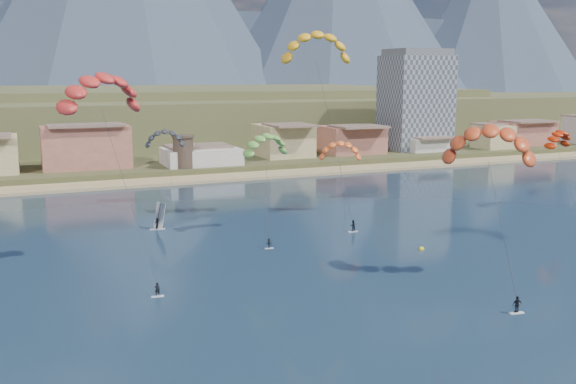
{
  "coord_description": "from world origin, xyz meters",
  "views": [
    {
      "loc": [
        -32.89,
        -46.52,
        25.71
      ],
      "look_at": [
        0.0,
        32.0,
        10.0
      ],
      "focal_mm": 39.51,
      "sensor_mm": 36.0,
      "label": 1
    }
  ],
  "objects_px": {
    "kitesurfer_yellow": "(317,43)",
    "watchtower": "(183,151)",
    "windsurfer": "(158,221)",
    "kitesurfer_red": "(100,87)",
    "kitesurfer_green": "(266,142)",
    "kitesurfer_orange": "(490,138)",
    "apartment_tower": "(416,100)",
    "buoy": "(421,249)"
  },
  "relations": [
    {
      "from": "kitesurfer_yellow",
      "to": "watchtower",
      "type": "bearing_deg",
      "value": 100.8
    },
    {
      "from": "windsurfer",
      "to": "kitesurfer_red",
      "type": "bearing_deg",
      "value": -118.04
    },
    {
      "from": "kitesurfer_red",
      "to": "windsurfer",
      "type": "distance_m",
      "value": 31.97
    },
    {
      "from": "kitesurfer_yellow",
      "to": "kitesurfer_green",
      "type": "xyz_separation_m",
      "value": [
        -12.33,
        -7.09,
        -16.31
      ]
    },
    {
      "from": "kitesurfer_green",
      "to": "windsurfer",
      "type": "height_order",
      "value": "kitesurfer_green"
    },
    {
      "from": "kitesurfer_orange",
      "to": "kitesurfer_green",
      "type": "bearing_deg",
      "value": 119.56
    },
    {
      "from": "kitesurfer_yellow",
      "to": "kitesurfer_green",
      "type": "relative_size",
      "value": 1.9
    },
    {
      "from": "kitesurfer_green",
      "to": "kitesurfer_red",
      "type": "bearing_deg",
      "value": -157.19
    },
    {
      "from": "kitesurfer_yellow",
      "to": "kitesurfer_orange",
      "type": "distance_m",
      "value": 41.94
    },
    {
      "from": "kitesurfer_red",
      "to": "kitesurfer_green",
      "type": "distance_m",
      "value": 30.61
    },
    {
      "from": "apartment_tower",
      "to": "kitesurfer_yellow",
      "type": "height_order",
      "value": "kitesurfer_yellow"
    },
    {
      "from": "kitesurfer_green",
      "to": "windsurfer",
      "type": "relative_size",
      "value": 4.07
    },
    {
      "from": "watchtower",
      "to": "windsurfer",
      "type": "height_order",
      "value": "watchtower"
    },
    {
      "from": "apartment_tower",
      "to": "kitesurfer_red",
      "type": "xyz_separation_m",
      "value": [
        -108.33,
        -89.49,
        6.47
      ]
    },
    {
      "from": "kitesurfer_orange",
      "to": "kitesurfer_red",
      "type": "bearing_deg",
      "value": 155.19
    },
    {
      "from": "apartment_tower",
      "to": "buoy",
      "type": "relative_size",
      "value": 40.63
    },
    {
      "from": "kitesurfer_green",
      "to": "windsurfer",
      "type": "bearing_deg",
      "value": 152.83
    },
    {
      "from": "kitesurfer_yellow",
      "to": "apartment_tower",
      "type": "bearing_deg",
      "value": 45.81
    },
    {
      "from": "kitesurfer_yellow",
      "to": "kitesurfer_green",
      "type": "distance_m",
      "value": 21.64
    },
    {
      "from": "kitesurfer_red",
      "to": "kitesurfer_orange",
      "type": "distance_m",
      "value": 50.14
    },
    {
      "from": "kitesurfer_red",
      "to": "kitesurfer_orange",
      "type": "bearing_deg",
      "value": -24.81
    },
    {
      "from": "kitesurfer_red",
      "to": "buoy",
      "type": "relative_size",
      "value": 36.05
    },
    {
      "from": "windsurfer",
      "to": "buoy",
      "type": "xyz_separation_m",
      "value": [
        33.73,
        -28.04,
        -1.3
      ]
    },
    {
      "from": "kitesurfer_orange",
      "to": "windsurfer",
      "type": "relative_size",
      "value": 5.07
    },
    {
      "from": "watchtower",
      "to": "kitesurfer_red",
      "type": "relative_size",
      "value": 0.3
    },
    {
      "from": "kitesurfer_yellow",
      "to": "kitesurfer_orange",
      "type": "height_order",
      "value": "kitesurfer_yellow"
    },
    {
      "from": "kitesurfer_yellow",
      "to": "kitesurfer_green",
      "type": "bearing_deg",
      "value": -150.09
    },
    {
      "from": "apartment_tower",
      "to": "kitesurfer_yellow",
      "type": "xyz_separation_m",
      "value": [
        -69.11,
        -71.09,
        13.49
      ]
    },
    {
      "from": "kitesurfer_green",
      "to": "windsurfer",
      "type": "xyz_separation_m",
      "value": [
        -16.38,
        8.41,
        -13.58
      ]
    },
    {
      "from": "watchtower",
      "to": "kitesurfer_orange",
      "type": "bearing_deg",
      "value": -80.11
    },
    {
      "from": "kitesurfer_green",
      "to": "kitesurfer_yellow",
      "type": "bearing_deg",
      "value": 29.91
    },
    {
      "from": "watchtower",
      "to": "kitesurfer_yellow",
      "type": "bearing_deg",
      "value": -79.2
    },
    {
      "from": "apartment_tower",
      "to": "kitesurfer_orange",
      "type": "distance_m",
      "value": 127.17
    },
    {
      "from": "watchtower",
      "to": "kitesurfer_red",
      "type": "height_order",
      "value": "kitesurfer_red"
    },
    {
      "from": "apartment_tower",
      "to": "kitesurfer_orange",
      "type": "height_order",
      "value": "apartment_tower"
    },
    {
      "from": "buoy",
      "to": "kitesurfer_red",
      "type": "bearing_deg",
      "value": 169.34
    },
    {
      "from": "kitesurfer_orange",
      "to": "buoy",
      "type": "bearing_deg",
      "value": 94.12
    },
    {
      "from": "kitesurfer_orange",
      "to": "buoy",
      "type": "relative_size",
      "value": 29.01
    },
    {
      "from": "watchtower",
      "to": "windsurfer",
      "type": "xyz_separation_m",
      "value": [
        -17.83,
        -55.77,
        -4.94
      ]
    },
    {
      "from": "kitesurfer_green",
      "to": "buoy",
      "type": "bearing_deg",
      "value": -48.54
    },
    {
      "from": "kitesurfer_red",
      "to": "kitesurfer_yellow",
      "type": "xyz_separation_m",
      "value": [
        39.21,
        18.4,
        7.02
      ]
    },
    {
      "from": "kitesurfer_red",
      "to": "kitesurfer_yellow",
      "type": "bearing_deg",
      "value": 25.14
    }
  ]
}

